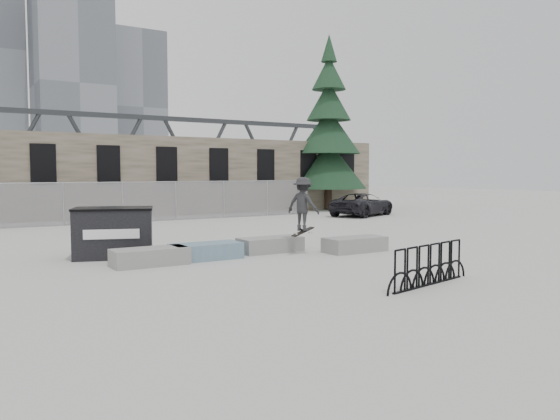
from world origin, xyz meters
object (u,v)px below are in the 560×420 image
object	(u,v)px
planter_center_left	(206,250)
bike_rack	(429,266)
planter_center_right	(270,244)
planter_offset	(355,244)
skateboarder	(303,204)
dumpster	(114,232)
planter_far_left	(150,256)
suv	(363,204)
spruce_tree	(329,139)

from	to	relation	value
planter_center_left	bike_rack	world-z (taller)	bike_rack
planter_center_right	planter_offset	distance (m)	2.65
skateboarder	dumpster	bearing A→B (deg)	37.99
planter_far_left	suv	size ratio (longest dim) A/B	0.43
planter_offset	skateboarder	size ratio (longest dim) A/B	1.13
planter_center_left	suv	xyz separation A→B (m)	(14.06, 9.69, 0.39)
bike_rack	spruce_tree	world-z (taller)	spruce_tree
planter_center_left	skateboarder	world-z (taller)	skateboarder
spruce_tree	skateboarder	bearing A→B (deg)	-128.95
dumpster	planter_center_right	bearing A→B (deg)	1.10
planter_far_left	spruce_tree	xyz separation A→B (m)	(17.18, 15.04, 4.45)
planter_center_left	planter_center_right	distance (m)	2.30
planter_far_left	suv	world-z (taller)	suv
planter_offset	suv	distance (m)	14.37
planter_far_left	bike_rack	world-z (taller)	bike_rack
planter_center_left	planter_center_right	xyz separation A→B (m)	(2.29, 0.24, 0.00)
skateboarder	planter_center_right	bearing A→B (deg)	5.61
dumpster	bike_rack	bearing A→B (deg)	-38.00
suv	bike_rack	bearing A→B (deg)	121.25
dumpster	spruce_tree	distance (m)	22.37
planter_offset	bike_rack	world-z (taller)	bike_rack
planter_center_left	dumpster	size ratio (longest dim) A/B	0.78
planter_center_right	bike_rack	world-z (taller)	bike_rack
dumpster	bike_rack	xyz separation A→B (m)	(4.87, -7.63, -0.30)
planter_far_left	skateboarder	bearing A→B (deg)	-6.99
planter_center_right	dumpster	size ratio (longest dim) A/B	0.78
planter_offset	skateboarder	xyz separation A→B (m)	(-1.70, 0.39, 1.28)
spruce_tree	planter_center_right	bearing A→B (deg)	-132.01
planter_center_left	dumpster	distance (m)	2.80
planter_center_left	planter_offset	bearing A→B (deg)	-13.47
planter_offset	bike_rack	size ratio (longest dim) A/B	0.65
skateboarder	planter_far_left	bearing A→B (deg)	56.70
dumpster	skateboarder	distance (m)	5.65
planter_far_left	planter_center_right	world-z (taller)	same
dumpster	skateboarder	world-z (taller)	skateboarder
bike_rack	suv	distance (m)	19.30
suv	planter_center_right	bearing A→B (deg)	106.04
planter_offset	suv	size ratio (longest dim) A/B	0.43
planter_center_left	skateboarder	distance (m)	3.23
dumpster	suv	xyz separation A→B (m)	(16.22, 7.97, -0.10)
planter_far_left	suv	distance (m)	18.58
planter_far_left	bike_rack	size ratio (longest dim) A/B	0.65
spruce_tree	bike_rack	bearing A→B (deg)	-121.55
suv	dumpster	bearing A→B (deg)	93.46
planter_center_left	suv	world-z (taller)	suv
planter_center_left	spruce_tree	size ratio (longest dim) A/B	0.17
planter_offset	bike_rack	distance (m)	5.17
spruce_tree	suv	xyz separation A→B (m)	(-1.43, -5.20, -4.05)
planter_far_left	bike_rack	bearing A→B (deg)	-52.62
planter_far_left	planter_offset	bearing A→B (deg)	-8.63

